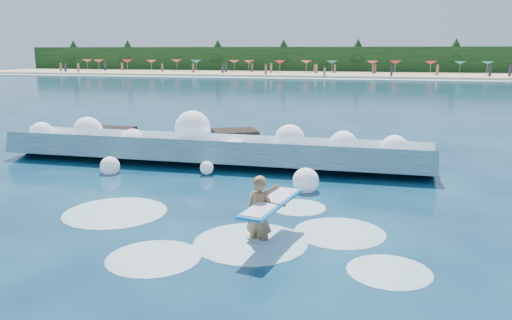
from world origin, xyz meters
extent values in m
plane|color=#07213D|center=(0.00, 0.00, 0.00)|extent=(200.00, 200.00, 0.00)
cube|color=tan|center=(0.00, 78.00, 0.20)|extent=(140.00, 20.00, 0.40)
cube|color=silver|center=(0.00, 67.00, 0.04)|extent=(140.00, 5.00, 0.08)
cube|color=black|center=(0.00, 88.00, 2.50)|extent=(140.00, 4.00, 5.00)
cube|color=#346A82|center=(-1.38, 6.23, 0.41)|extent=(16.45, 2.50, 1.37)
cube|color=white|center=(-1.38, 7.03, 0.82)|extent=(16.45, 1.16, 0.64)
cube|color=black|center=(-6.61, 7.65, 0.40)|extent=(2.25, 1.75, 1.16)
cube|color=black|center=(-3.61, 6.85, 0.31)|extent=(2.01, 1.86, 0.89)
cube|color=black|center=(-0.91, 8.05, 0.44)|extent=(2.24, 2.09, 1.25)
imported|color=#8F6642|center=(2.35, -1.14, 0.61)|extent=(0.76, 0.60, 1.85)
cube|color=#0C7EDA|center=(2.63, -1.09, 0.93)|extent=(1.02, 2.60, 0.06)
cube|color=white|center=(2.63, -1.09, 0.95)|extent=(0.88, 2.37, 0.06)
cylinder|color=black|center=(2.53, -2.34, 0.45)|extent=(0.01, 0.91, 0.43)
sphere|color=white|center=(-8.70, 6.09, 0.91)|extent=(0.97, 0.97, 0.97)
sphere|color=white|center=(-6.85, 6.56, 1.01)|extent=(1.20, 1.20, 1.20)
sphere|color=white|center=(-4.74, 6.43, 0.66)|extent=(1.09, 1.09, 1.09)
sphere|color=white|center=(-2.35, 6.96, 1.24)|extent=(1.42, 1.42, 1.42)
sphere|color=white|center=(-0.38, 6.17, 0.57)|extent=(0.94, 0.94, 0.94)
sphere|color=white|center=(1.68, 6.51, 1.03)|extent=(1.15, 1.15, 1.15)
sphere|color=white|center=(3.66, 6.52, 0.92)|extent=(1.02, 1.02, 1.02)
sphere|color=white|center=(5.48, 6.38, 0.89)|extent=(0.98, 0.98, 0.98)
sphere|color=white|center=(-4.35, 3.92, 0.25)|extent=(0.69, 0.69, 0.69)
sphere|color=white|center=(-0.91, 4.50, 0.26)|extent=(0.47, 0.47, 0.47)
sphere|color=white|center=(2.77, 3.31, 0.32)|extent=(0.83, 0.83, 0.83)
ellipsoid|color=silver|center=(2.18, -1.26, 0.00)|extent=(2.66, 2.66, 0.13)
ellipsoid|color=silver|center=(0.41, -2.59, 0.00)|extent=(2.04, 2.04, 0.10)
ellipsoid|color=silver|center=(4.10, -0.13, 0.00)|extent=(2.24, 2.24, 0.11)
ellipsoid|color=silver|center=(-1.92, -0.05, 0.00)|extent=(2.82, 2.82, 0.14)
ellipsoid|color=silver|center=(2.81, 1.59, 0.00)|extent=(1.59, 1.59, 0.08)
ellipsoid|color=silver|center=(5.24, -2.07, 0.00)|extent=(1.71, 1.71, 0.09)
cone|color=#C83B52|center=(-54.05, 81.30, 2.25)|extent=(2.00, 2.00, 0.50)
cone|color=#C83B52|center=(-50.09, 79.18, 2.25)|extent=(2.00, 2.00, 0.50)
cone|color=red|center=(-44.01, 79.52, 2.25)|extent=(2.00, 2.00, 0.50)
cone|color=#C83B52|center=(-38.10, 77.94, 2.25)|extent=(2.00, 2.00, 0.50)
cone|color=#C83B52|center=(-34.64, 82.19, 2.25)|extent=(2.00, 2.00, 0.50)
cone|color=#137B69|center=(-29.48, 79.31, 2.25)|extent=(2.00, 2.00, 0.50)
cone|color=#C83B52|center=(-22.26, 80.41, 2.25)|extent=(2.00, 2.00, 0.50)
cone|color=#C83B52|center=(-19.47, 80.68, 2.25)|extent=(2.00, 2.00, 0.50)
cone|color=red|center=(-13.12, 78.67, 2.25)|extent=(2.00, 2.00, 0.50)
cone|color=#C83B52|center=(-8.51, 80.12, 2.25)|extent=(2.00, 2.00, 0.50)
cone|color=#137B69|center=(-3.87, 80.01, 2.25)|extent=(2.00, 2.00, 0.50)
cone|color=#C83B52|center=(3.23, 79.89, 2.25)|extent=(2.00, 2.00, 0.50)
cone|color=red|center=(7.14, 81.28, 2.25)|extent=(2.00, 2.00, 0.50)
cone|color=red|center=(12.92, 79.25, 2.25)|extent=(2.00, 2.00, 0.50)
cone|color=#137B69|center=(17.77, 80.56, 2.25)|extent=(2.00, 2.00, 0.50)
cone|color=#137B69|center=(22.10, 80.59, 2.25)|extent=(2.00, 2.00, 0.50)
cube|color=#3F332D|center=(-19.68, 68.05, 0.87)|extent=(0.35, 0.22, 1.58)
cube|color=#8C664C|center=(15.37, 75.60, 1.20)|extent=(0.35, 0.22, 1.61)
cube|color=brown|center=(-3.33, 79.99, 1.10)|extent=(0.35, 0.22, 1.41)
cube|color=#8C664C|center=(-39.47, 68.84, 0.86)|extent=(0.35, 0.22, 1.55)
cube|color=#262633|center=(-21.92, 70.02, 1.09)|extent=(0.35, 0.22, 1.38)
cube|color=brown|center=(10.07, 79.76, 1.13)|extent=(0.35, 0.22, 1.45)
cube|color=#3F332D|center=(-35.95, 73.37, 1.11)|extent=(0.35, 0.22, 1.41)
cube|color=#8C664C|center=(-22.44, 68.73, 0.87)|extent=(0.35, 0.22, 1.58)
cube|color=#262633|center=(-35.29, 74.59, 1.15)|extent=(0.35, 0.22, 1.50)
cube|color=brown|center=(23.05, 76.95, 1.16)|extent=(0.35, 0.22, 1.52)
cube|color=#3F332D|center=(0.20, 78.23, 1.10)|extent=(0.35, 0.22, 1.39)
cube|color=#8C664C|center=(8.49, 76.08, 1.16)|extent=(0.35, 0.22, 1.52)
cube|color=#262633|center=(7.27, 73.37, 1.15)|extent=(0.35, 0.22, 1.50)
cube|color=brown|center=(-38.36, 80.80, 1.15)|extent=(0.35, 0.22, 1.50)
cube|color=#3F332D|center=(-18.88, 80.78, 1.13)|extent=(0.35, 0.22, 1.46)
cube|color=#8C664C|center=(-40.11, 75.59, 1.18)|extent=(0.35, 0.22, 1.57)
cube|color=#262633|center=(-30.77, 79.03, 1.14)|extent=(0.35, 0.22, 1.48)
cube|color=#3F332D|center=(21.00, 72.22, 1.18)|extent=(0.35, 0.22, 1.57)
cube|color=#262633|center=(-17.71, 76.32, 1.09)|extent=(0.35, 0.22, 1.37)
cube|color=brown|center=(7.45, 80.82, 1.19)|extent=(0.35, 0.22, 1.58)
cube|color=#3F332D|center=(6.90, 68.57, 0.80)|extent=(0.35, 0.22, 1.44)
cube|color=#262633|center=(-43.38, 72.30, 1.16)|extent=(0.35, 0.22, 1.52)
cube|color=brown|center=(25.06, 81.14, 1.09)|extent=(0.35, 0.22, 1.39)
camera|label=1|loc=(4.89, -11.62, 4.29)|focal=35.00mm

